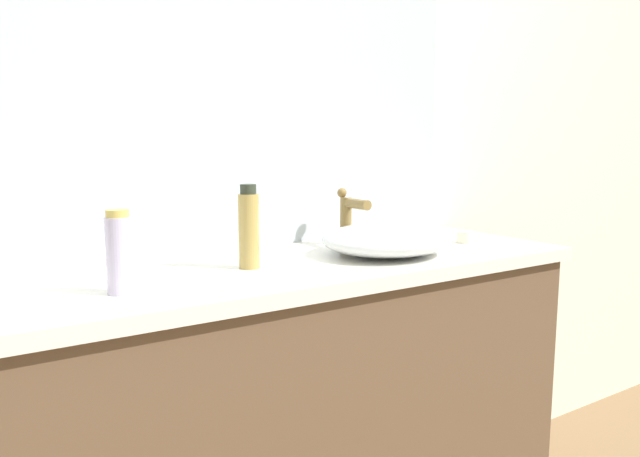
{
  "coord_description": "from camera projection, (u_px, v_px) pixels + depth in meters",
  "views": [
    {
      "loc": [
        -0.65,
        -0.79,
        1.2
      ],
      "look_at": [
        0.13,
        0.42,
        0.99
      ],
      "focal_mm": 32.85,
      "sensor_mm": 36.0,
      "label": 1
    }
  ],
  "objects": [
    {
      "name": "vanity_counter",
      "position": [
        251.0,
        447.0,
        1.44
      ],
      "size": [
        1.76,
        0.5,
        0.91
      ],
      "color": "brown",
      "rests_on": "ground"
    },
    {
      "name": "candle_jar",
      "position": [
        466.0,
        237.0,
        1.72
      ],
      "size": [
        0.05,
        0.05,
        0.03
      ],
      "primitive_type": "cylinder",
      "color": "silver",
      "rests_on": "vanity_counter"
    },
    {
      "name": "perfume_bottle",
      "position": [
        249.0,
        228.0,
        1.36
      ],
      "size": [
        0.05,
        0.05,
        0.2
      ],
      "color": "#A88B48",
      "rests_on": "vanity_counter"
    },
    {
      "name": "wall_mirror_panel",
      "position": [
        202.0,
        79.0,
        1.52
      ],
      "size": [
        1.63,
        0.01,
        0.91
      ],
      "primitive_type": "cube",
      "color": "#B2BCC6",
      "rests_on": "vanity_counter"
    },
    {
      "name": "sink_basin",
      "position": [
        387.0,
        239.0,
        1.53
      ],
      "size": [
        0.36,
        0.32,
        0.08
      ],
      "primitive_type": "ellipsoid",
      "color": "silver",
      "rests_on": "vanity_counter"
    },
    {
      "name": "lotion_bottle",
      "position": [
        119.0,
        253.0,
        1.12
      ],
      "size": [
        0.05,
        0.05,
        0.16
      ],
      "color": "silver",
      "rests_on": "vanity_counter"
    },
    {
      "name": "bathroom_wall_rear",
      "position": [
        219.0,
        107.0,
        1.6
      ],
      "size": [
        6.0,
        0.06,
        2.6
      ],
      "primitive_type": "cube",
      "color": "silver",
      "rests_on": "ground"
    },
    {
      "name": "faucet",
      "position": [
        349.0,
        213.0,
        1.67
      ],
      "size": [
        0.03,
        0.14,
        0.16
      ],
      "color": "brown",
      "rests_on": "vanity_counter"
    }
  ]
}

